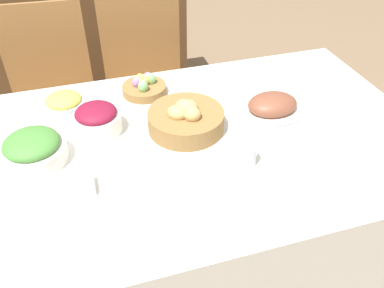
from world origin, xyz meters
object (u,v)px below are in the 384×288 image
Objects in this scene: ham_platter at (272,106)px; knife at (238,203)px; butter_dish at (75,188)px; chair_far_left at (54,100)px; beet_salad_bowl at (97,119)px; dinner_plate at (184,215)px; egg_basket at (144,87)px; sideboard at (89,45)px; fork at (127,228)px; chair_far_center at (147,86)px; spoon at (247,201)px; pineapple_bowl at (64,104)px; bread_basket at (186,119)px; green_salad_bowl at (33,149)px; drinking_cup at (245,154)px.

knife is (-0.30, -0.41, -0.02)m from ham_platter.
ham_platter reaches higher than butter_dish.
chair_far_left is 5.72× the size of beet_salad_bowl.
dinner_plate is (-0.46, -0.41, -0.02)m from ham_platter.
dinner_plate is at bearing -92.38° from egg_basket.
sideboard reaches higher than fork.
chair_far_center is 3.59× the size of dinner_plate.
pineapple_bowl is at bearing 124.34° from spoon.
chair_far_center is at bearing 67.68° from butter_dish.
bread_basket reaches higher than spoon.
chair_far_left is 5.29× the size of spoon.
butter_dish is (-0.16, -1.74, 0.34)m from sideboard.
ham_platter is at bearing -38.47° from chair_far_left.
knife is (0.04, -0.40, -0.04)m from bread_basket.
bread_basket reaches higher than egg_basket.
butter_dish is (-0.40, -0.98, 0.27)m from chair_far_center.
sideboard is 4.28× the size of ham_platter.
sideboard is 6.01× the size of green_salad_bowl.
ham_platter is at bearing -68.79° from sideboard.
green_salad_bowl is at bearing -154.13° from beet_salad_bowl.
beet_salad_bowl reaches higher than butter_dish.
pineapple_bowl is 0.64m from fork.
pineapple_bowl is at bearing 104.52° from fork.
fork is (-0.28, -0.40, -0.04)m from bread_basket.
fork is (-0.16, 0.00, -0.00)m from dinner_plate.
egg_basket is at bearing 87.62° from dinner_plate.
green_salad_bowl is 0.67m from knife.
egg_basket is at bearing 100.24° from spoon.
spoon is at bearing -32.32° from green_salad_bowl.
bread_basket is 0.40m from spoon.
chair_far_center is 1.06m from drinking_cup.
beet_salad_bowl reaches higher than drinking_cup.
drinking_cup is 0.67× the size of butter_dish.
butter_dish is (-0.31, -0.50, -0.01)m from egg_basket.
knife is at bearing 0.00° from dinner_plate.
beet_salad_bowl is (0.19, -0.69, 0.31)m from chair_far_left.
egg_basket is 0.60× the size of ham_platter.
ham_platter is at bearing 36.28° from fork.
bread_basket is 0.30m from egg_basket.
sideboard is 1.62m from green_salad_bowl.
green_salad_bowl is (-0.52, -0.80, 0.30)m from chair_far_center.
pineapple_bowl reaches higher than dinner_plate.
knife is at bearing -54.25° from pineapple_bowl.
ham_platter is 0.78m from pineapple_bowl.
dinner_plate is 0.16m from fork.
dinner_plate is at bearing -69.09° from beet_salad_bowl.
bread_basket is at bearing 118.67° from drinking_cup.
pineapple_bowl is (-0.75, 0.21, 0.01)m from ham_platter.
beet_salad_bowl is at bearing 95.61° from fork.
sideboard is at bearing 92.10° from fork.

